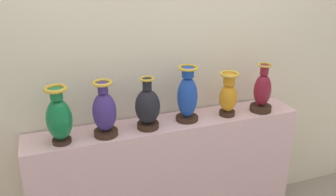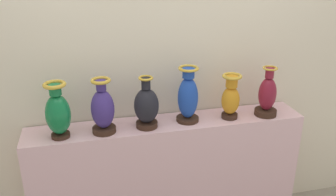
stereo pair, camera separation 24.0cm
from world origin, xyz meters
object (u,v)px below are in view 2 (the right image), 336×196
Objects in this scene: vase_sapphire at (188,97)px; vase_amber at (231,98)px; vase_indigo at (103,109)px; vase_burgundy at (267,96)px; vase_onyx at (146,106)px; vase_emerald at (58,113)px.

vase_amber is (0.30, -0.02, -0.02)m from vase_sapphire.
vase_sapphire is at bearing 175.52° from vase_amber.
vase_indigo reaches higher than vase_burgundy.
vase_onyx is 0.59m from vase_amber.
vase_burgundy is (0.57, -0.04, -0.03)m from vase_sapphire.
vase_onyx is 0.99× the size of vase_burgundy.
vase_emerald reaches higher than vase_amber.
vase_indigo is 1.14× the size of vase_amber.
vase_emerald is 0.27m from vase_indigo.
vase_amber is at bearing 177.04° from vase_burgundy.
vase_onyx is at bearing 1.56° from vase_emerald.
vase_burgundy is (1.41, 0.00, -0.02)m from vase_emerald.
vase_sapphire is at bearing 2.76° from vase_emerald.
vase_sapphire reaches higher than vase_emerald.
vase_onyx is 0.29m from vase_sapphire.
vase_sapphire reaches higher than vase_burgundy.
vase_burgundy is (1.14, -0.00, -0.01)m from vase_indigo.
vase_onyx is at bearing -174.93° from vase_sapphire.
vase_emerald is 1.03× the size of vase_onyx.
vase_onyx is 0.86m from vase_burgundy.
vase_burgundy is at bearing -3.76° from vase_sapphire.
vase_onyx is at bearing 179.21° from vase_burgundy.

